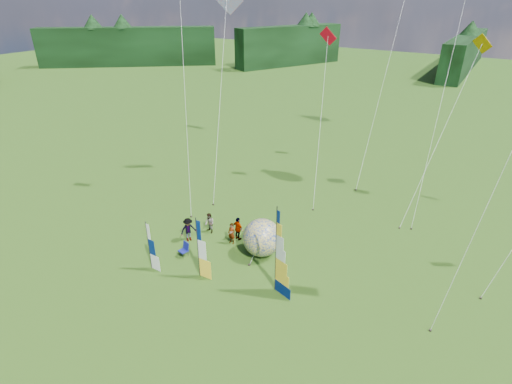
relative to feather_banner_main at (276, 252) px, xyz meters
The scene contains 17 objects.
ground 4.13m from the feather_banner_main, 108.05° to the right, with size 220.00×220.00×0.00m, color #415D18.
treeline_ring 3.38m from the feather_banner_main, 108.05° to the right, with size 210.00×210.00×8.00m, color #133B17, non-canonical shape.
feather_banner_main is the anchor object (origin of this frame).
side_banner_left 4.83m from the feather_banner_main, 163.56° to the right, with size 1.10×0.10×4.01m, color yellow, non-canonical shape.
side_banner_far 8.11m from the feather_banner_main, 162.70° to the right, with size 0.98×0.10×3.31m, color white, non-canonical shape.
bol_inflatable 3.93m from the feather_banner_main, 133.70° to the left, with size 2.55×2.55×2.55m, color navy.
spectator_a 5.91m from the feather_banner_main, 152.26° to the left, with size 0.58×0.38×1.58m, color #66594C.
spectator_b 7.91m from the feather_banner_main, 157.91° to the left, with size 0.75×0.37×1.55m, color #66594C.
spectator_c 8.02m from the feather_banner_main, behind, with size 1.15×0.43×1.78m, color #66594C.
spectator_d 6.08m from the feather_banner_main, 146.28° to the left, with size 1.03×0.42×1.76m, color #66594C.
camp_chair 7.13m from the feather_banner_main, behind, with size 0.58×0.58×1.01m, color navy, non-canonical shape.
kite_whale 19.75m from the feather_banner_main, 73.66° to the left, with size 4.48×14.61×24.38m, color black, non-canonical shape.
kite_rainbow_delta 16.24m from the feather_banner_main, 137.94° to the left, with size 8.11×12.18×17.60m, color #CC4933, non-canonical shape.
small_kite_red 14.44m from the feather_banner_main, 104.56° to the left, with size 5.30×9.55×13.69m, color red, non-canonical shape.
small_kite_orange 16.53m from the feather_banner_main, 70.03° to the left, with size 4.40×11.00×13.52m, color #D79200, non-canonical shape.
small_kite_pink 14.53m from the feather_banner_main, 151.61° to the left, with size 6.36×7.51×18.00m, color #DB2265, non-canonical shape.
small_kite_green 21.75m from the feather_banner_main, 91.81° to the left, with size 2.84×13.09×19.60m, color green, non-canonical shape.
Camera 1 is at (9.84, -13.27, 15.88)m, focal length 28.00 mm.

